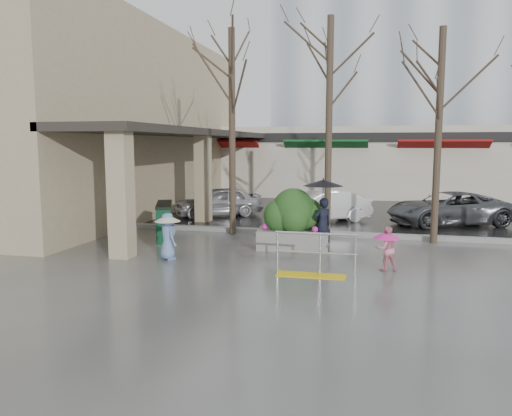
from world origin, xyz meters
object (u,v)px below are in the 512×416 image
at_px(news_boxes, 164,221).
at_px(car_a, 218,201).
at_px(car_c, 448,208).
at_px(handrail, 314,260).
at_px(woman, 323,207).
at_px(tree_midwest, 330,74).
at_px(child_blue, 168,232).
at_px(planter, 294,220).
at_px(child_pink, 386,245).
at_px(car_b, 322,206).
at_px(tree_mideast, 441,83).
at_px(tree_west, 232,82).

height_order(news_boxes, car_a, car_a).
bearing_deg(car_c, car_a, -113.28).
distance_m(handrail, car_a, 10.12).
distance_m(handrail, news_boxes, 6.30).
bearing_deg(woman, handrail, 52.61).
xyz_separation_m(handrail, car_a, (-5.15, 8.71, 0.25)).
bearing_deg(car_c, tree_midwest, -70.46).
xyz_separation_m(child_blue, planter, (3.01, 2.16, 0.12)).
relative_size(child_blue, news_boxes, 0.60).
height_order(handrail, tree_midwest, tree_midwest).
distance_m(child_pink, child_blue, 5.61).
height_order(planter, car_a, planter).
relative_size(child_pink, car_b, 0.28).
bearing_deg(tree_mideast, planter, -155.20).
distance_m(tree_midwest, planter, 4.84).
bearing_deg(car_a, woman, 8.03).
bearing_deg(news_boxes, car_c, 6.54).
height_order(child_pink, child_blue, child_blue).
distance_m(tree_mideast, child_blue, 9.16).
height_order(tree_midwest, car_b, tree_midwest).
bearing_deg(tree_midwest, handrail, -88.09).
bearing_deg(car_b, child_pink, -10.66).
relative_size(tree_west, news_boxes, 3.24).
height_order(tree_mideast, child_blue, tree_mideast).
distance_m(handrail, tree_mideast, 7.28).
height_order(tree_midwest, news_boxes, tree_midwest).
relative_size(tree_west, woman, 3.23).
bearing_deg(planter, child_blue, -144.37).
bearing_deg(car_b, car_a, -123.77).
bearing_deg(news_boxes, woman, -30.31).
xyz_separation_m(handrail, news_boxes, (-5.26, 3.45, 0.21)).
distance_m(car_a, car_b, 4.45).
distance_m(tree_west, tree_mideast, 6.50).
height_order(car_b, car_c, same).
relative_size(tree_mideast, planter, 3.05).
distance_m(child_blue, car_b, 8.21).
xyz_separation_m(planter, car_a, (-4.19, 5.80, -0.22)).
height_order(news_boxes, car_c, car_c).
distance_m(child_pink, car_a, 10.34).
bearing_deg(tree_mideast, child_blue, -150.32).
relative_size(child_blue, car_b, 0.33).
bearing_deg(tree_midwest, child_blue, -133.22).
bearing_deg(planter, tree_midwest, 67.15).
bearing_deg(child_pink, car_c, -129.85).
bearing_deg(planter, tree_mideast, 24.80).
distance_m(news_boxes, car_a, 5.26).
bearing_deg(woman, child_pink, 94.56).
height_order(car_a, car_c, same).
relative_size(news_boxes, car_c, 0.46).
bearing_deg(car_c, car_b, -109.25).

